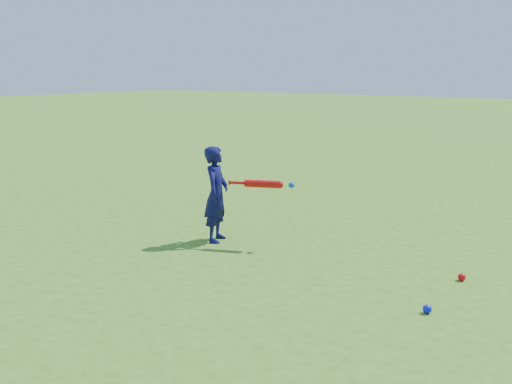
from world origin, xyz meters
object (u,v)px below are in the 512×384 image
at_px(ground_ball_red, 462,277).
at_px(ground_ball_blue, 427,309).
at_px(child, 216,194).
at_px(bat_swing, 265,184).

bearing_deg(ground_ball_red, ground_ball_blue, -91.79).
xyz_separation_m(child, ground_ball_red, (2.91, 0.31, -0.55)).
xyz_separation_m(ground_ball_blue, bat_swing, (-2.28, 0.86, 0.72)).
distance_m(child, ground_ball_blue, 3.01).
bearing_deg(bat_swing, ground_ball_blue, -42.56).
height_order(ground_ball_red, ground_ball_blue, ground_ball_blue).
xyz_separation_m(ground_ball_red, bat_swing, (-2.31, -0.12, 0.72)).
height_order(child, ground_ball_blue, child).
distance_m(child, bat_swing, 0.65).
height_order(ground_ball_blue, bat_swing, bat_swing).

